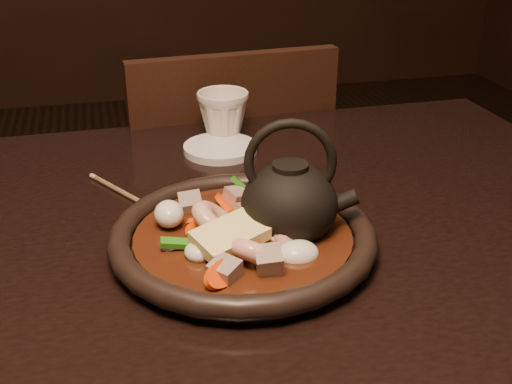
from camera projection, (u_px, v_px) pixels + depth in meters
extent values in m
cube|color=black|center=(36.00, 289.00, 0.72)|extent=(1.60, 0.90, 0.04)
cylinder|color=black|center=(426.00, 291.00, 1.36)|extent=(0.06, 0.06, 0.71)
cube|color=black|center=(215.00, 227.00, 1.48)|extent=(0.43, 0.43, 0.04)
cylinder|color=black|center=(260.00, 260.00, 1.77)|extent=(0.04, 0.04, 0.40)
cylinder|color=black|center=(305.00, 332.00, 1.48)|extent=(0.04, 0.04, 0.40)
cylinder|color=black|center=(140.00, 281.00, 1.67)|extent=(0.04, 0.04, 0.40)
cylinder|color=black|center=(163.00, 362.00, 1.39)|extent=(0.04, 0.04, 0.40)
cube|color=black|center=(236.00, 165.00, 1.22)|extent=(0.39, 0.05, 0.43)
cylinder|color=black|center=(243.00, 245.00, 0.75)|extent=(0.29, 0.29, 0.01)
torus|color=black|center=(243.00, 235.00, 0.74)|extent=(0.31, 0.31, 0.03)
cylinder|color=#331509|center=(243.00, 238.00, 0.75)|extent=(0.25, 0.25, 0.01)
ellipsoid|color=#331509|center=(243.00, 238.00, 0.75)|extent=(0.14, 0.13, 0.04)
torus|color=#DFAB8D|center=(257.00, 255.00, 0.69)|extent=(0.09, 0.09, 0.06)
torus|color=#DFAB8D|center=(287.00, 239.00, 0.73)|extent=(0.06, 0.07, 0.07)
torus|color=#DFAB8D|center=(218.00, 224.00, 0.74)|extent=(0.07, 0.07, 0.06)
cube|color=gray|center=(225.00, 272.00, 0.66)|extent=(0.04, 0.04, 0.03)
cube|color=gray|center=(249.00, 215.00, 0.79)|extent=(0.04, 0.04, 0.03)
cube|color=gray|center=(191.00, 205.00, 0.80)|extent=(0.03, 0.03, 0.03)
cube|color=gray|center=(297.00, 230.00, 0.74)|extent=(0.03, 0.04, 0.03)
cube|color=gray|center=(269.00, 261.00, 0.67)|extent=(0.03, 0.04, 0.03)
cube|color=gray|center=(237.00, 199.00, 0.81)|extent=(0.04, 0.04, 0.03)
cylinder|color=#FF3F08|center=(222.00, 274.00, 0.65)|extent=(0.06, 0.06, 0.04)
cylinder|color=#FF3F08|center=(205.00, 227.00, 0.75)|extent=(0.06, 0.05, 0.05)
cylinder|color=#FF3F08|center=(226.00, 204.00, 0.79)|extent=(0.04, 0.05, 0.04)
cylinder|color=#FF3F08|center=(203.00, 235.00, 0.73)|extent=(0.05, 0.06, 0.05)
cylinder|color=#FF3F08|center=(258.00, 245.00, 0.72)|extent=(0.06, 0.06, 0.04)
cube|color=#287215|center=(180.00, 243.00, 0.71)|extent=(0.05, 0.02, 0.02)
cube|color=#287215|center=(207.00, 245.00, 0.72)|extent=(0.04, 0.04, 0.03)
cube|color=#287215|center=(257.00, 248.00, 0.71)|extent=(0.04, 0.03, 0.02)
cube|color=#287215|center=(290.00, 205.00, 0.80)|extent=(0.04, 0.03, 0.03)
cube|color=#287215|center=(245.00, 189.00, 0.82)|extent=(0.04, 0.03, 0.04)
cube|color=#287215|center=(239.00, 227.00, 0.74)|extent=(0.04, 0.03, 0.02)
cube|color=#287215|center=(265.00, 231.00, 0.73)|extent=(0.03, 0.04, 0.03)
ellipsoid|color=beige|center=(269.00, 217.00, 0.75)|extent=(0.04, 0.04, 0.03)
ellipsoid|color=beige|center=(265.00, 201.00, 0.82)|extent=(0.05, 0.04, 0.02)
ellipsoid|color=beige|center=(298.00, 254.00, 0.70)|extent=(0.05, 0.04, 0.03)
ellipsoid|color=beige|center=(199.00, 252.00, 0.70)|extent=(0.03, 0.03, 0.02)
ellipsoid|color=beige|center=(169.00, 214.00, 0.75)|extent=(0.03, 0.04, 0.03)
ellipsoid|color=beige|center=(237.00, 230.00, 0.74)|extent=(0.04, 0.04, 0.02)
ellipsoid|color=beige|center=(278.00, 232.00, 0.72)|extent=(0.03, 0.04, 0.02)
cube|color=#F2E591|center=(230.00, 235.00, 0.70)|extent=(0.09, 0.08, 0.03)
cylinder|color=silver|center=(220.00, 148.00, 1.02)|extent=(0.12, 0.12, 0.01)
imported|color=beige|center=(223.00, 113.00, 1.06)|extent=(0.09, 0.09, 0.09)
cylinder|color=tan|center=(144.00, 204.00, 0.85)|extent=(0.13, 0.21, 0.01)
cylinder|color=tan|center=(139.00, 201.00, 0.86)|extent=(0.13, 0.21, 0.01)
ellipsoid|color=black|center=(289.00, 204.00, 0.75)|extent=(0.11, 0.11, 0.10)
cylinder|color=black|center=(290.00, 170.00, 0.73)|extent=(0.04, 0.04, 0.02)
cylinder|color=black|center=(338.00, 204.00, 0.75)|extent=(0.05, 0.03, 0.04)
torus|color=black|center=(290.00, 163.00, 0.72)|extent=(0.11, 0.04, 0.11)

